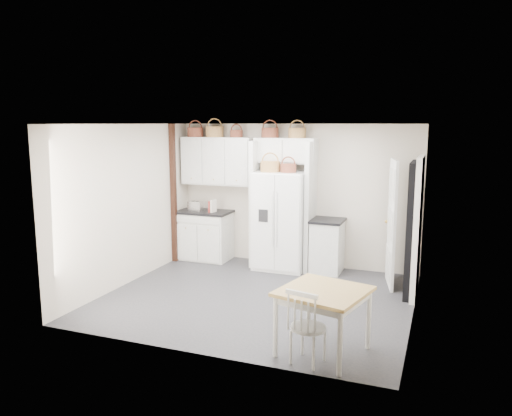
% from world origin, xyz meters
% --- Properties ---
extents(floor, '(4.50, 4.50, 0.00)m').
position_xyz_m(floor, '(0.00, 0.00, 0.00)').
color(floor, '#27262E').
rests_on(floor, ground).
extents(ceiling, '(4.50, 4.50, 0.00)m').
position_xyz_m(ceiling, '(0.00, 0.00, 2.60)').
color(ceiling, white).
rests_on(ceiling, wall_back).
extents(wall_back, '(4.50, 0.00, 4.50)m').
position_xyz_m(wall_back, '(0.00, 2.00, 1.30)').
color(wall_back, beige).
rests_on(wall_back, floor).
extents(wall_left, '(0.00, 4.00, 4.00)m').
position_xyz_m(wall_left, '(-2.25, 0.00, 1.30)').
color(wall_left, beige).
rests_on(wall_left, floor).
extents(wall_right, '(0.00, 4.00, 4.00)m').
position_xyz_m(wall_right, '(2.25, 0.00, 1.30)').
color(wall_right, beige).
rests_on(wall_right, floor).
extents(refrigerator, '(0.91, 0.73, 1.76)m').
position_xyz_m(refrigerator, '(-0.15, 1.62, 0.88)').
color(refrigerator, white).
rests_on(refrigerator, floor).
extents(base_cab_left, '(0.98, 0.62, 0.91)m').
position_xyz_m(base_cab_left, '(-1.73, 1.70, 0.45)').
color(base_cab_left, silver).
rests_on(base_cab_left, floor).
extents(base_cab_right, '(0.51, 0.62, 0.90)m').
position_xyz_m(base_cab_right, '(0.68, 1.70, 0.45)').
color(base_cab_right, silver).
rests_on(base_cab_right, floor).
extents(dining_table, '(1.09, 1.09, 0.76)m').
position_xyz_m(dining_table, '(1.35, -1.45, 0.38)').
color(dining_table, olive).
rests_on(dining_table, floor).
extents(windsor_chair, '(0.47, 0.44, 0.81)m').
position_xyz_m(windsor_chair, '(1.25, -1.75, 0.41)').
color(windsor_chair, silver).
rests_on(windsor_chair, floor).
extents(counter_left, '(1.02, 0.66, 0.04)m').
position_xyz_m(counter_left, '(-1.73, 1.70, 0.93)').
color(counter_left, black).
rests_on(counter_left, base_cab_left).
extents(counter_right, '(0.55, 0.66, 0.04)m').
position_xyz_m(counter_right, '(0.68, 1.70, 0.92)').
color(counter_right, black).
rests_on(counter_right, base_cab_right).
extents(toaster, '(0.27, 0.17, 0.19)m').
position_xyz_m(toaster, '(-1.89, 1.63, 1.04)').
color(toaster, silver).
rests_on(toaster, counter_left).
extents(cookbook_red, '(0.06, 0.14, 0.21)m').
position_xyz_m(cookbook_red, '(-1.55, 1.62, 1.05)').
color(cookbook_red, '#B33028').
rests_on(cookbook_red, counter_left).
extents(cookbook_cream, '(0.06, 0.16, 0.24)m').
position_xyz_m(cookbook_cream, '(-1.50, 1.62, 1.07)').
color(cookbook_cream, silver).
rests_on(cookbook_cream, counter_left).
extents(basket_upper_a, '(0.31, 0.31, 0.18)m').
position_xyz_m(basket_upper_a, '(-1.96, 1.83, 2.44)').
color(basket_upper_a, maroon).
rests_on(basket_upper_a, upper_cabinet).
extents(basket_upper_b, '(0.34, 0.34, 0.20)m').
position_xyz_m(basket_upper_b, '(-1.56, 1.83, 2.45)').
color(basket_upper_b, olive).
rests_on(basket_upper_b, upper_cabinet).
extents(basket_upper_c, '(0.24, 0.24, 0.14)m').
position_xyz_m(basket_upper_c, '(-1.11, 1.83, 2.42)').
color(basket_upper_c, maroon).
rests_on(basket_upper_c, upper_cabinet).
extents(basket_bridge_a, '(0.32, 0.32, 0.18)m').
position_xyz_m(basket_bridge_a, '(-0.45, 1.83, 2.44)').
color(basket_bridge_a, maroon).
rests_on(basket_bridge_a, bridge_cabinet).
extents(basket_bridge_b, '(0.31, 0.31, 0.18)m').
position_xyz_m(basket_bridge_b, '(0.06, 1.83, 2.44)').
color(basket_bridge_b, olive).
rests_on(basket_bridge_b, bridge_cabinet).
extents(basket_fridge_a, '(0.34, 0.34, 0.18)m').
position_xyz_m(basket_fridge_a, '(-0.34, 1.52, 1.86)').
color(basket_fridge_a, olive).
rests_on(basket_fridge_a, refrigerator).
extents(basket_fridge_b, '(0.28, 0.28, 0.15)m').
position_xyz_m(basket_fridge_b, '(-0.00, 1.52, 1.84)').
color(basket_fridge_b, maroon).
rests_on(basket_fridge_b, refrigerator).
extents(upper_cabinet, '(1.40, 0.34, 0.90)m').
position_xyz_m(upper_cabinet, '(-1.50, 1.83, 1.90)').
color(upper_cabinet, silver).
rests_on(upper_cabinet, wall_back).
extents(bridge_cabinet, '(1.12, 0.34, 0.45)m').
position_xyz_m(bridge_cabinet, '(-0.15, 1.83, 2.12)').
color(bridge_cabinet, silver).
rests_on(bridge_cabinet, wall_back).
extents(fridge_panel_left, '(0.08, 0.60, 2.30)m').
position_xyz_m(fridge_panel_left, '(-0.66, 1.70, 1.15)').
color(fridge_panel_left, silver).
rests_on(fridge_panel_left, floor).
extents(fridge_panel_right, '(0.08, 0.60, 2.30)m').
position_xyz_m(fridge_panel_right, '(0.36, 1.70, 1.15)').
color(fridge_panel_right, silver).
rests_on(fridge_panel_right, floor).
extents(trim_post, '(0.09, 0.09, 2.60)m').
position_xyz_m(trim_post, '(-2.20, 1.35, 1.30)').
color(trim_post, black).
rests_on(trim_post, floor).
extents(doorway_void, '(0.18, 0.85, 2.05)m').
position_xyz_m(doorway_void, '(2.16, 1.00, 1.02)').
color(doorway_void, black).
rests_on(doorway_void, floor).
extents(door_slab, '(0.21, 0.79, 2.05)m').
position_xyz_m(door_slab, '(1.80, 1.33, 1.02)').
color(door_slab, white).
rests_on(door_slab, floor).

